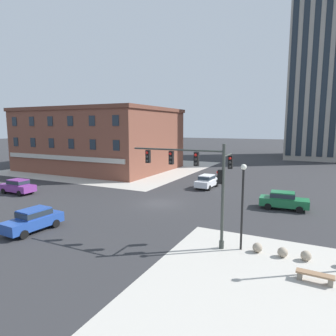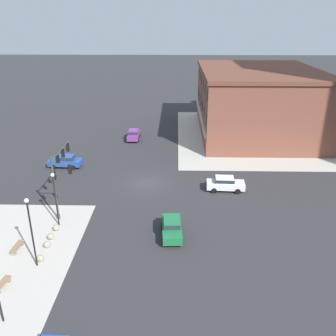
{
  "view_description": "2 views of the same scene",
  "coord_description": "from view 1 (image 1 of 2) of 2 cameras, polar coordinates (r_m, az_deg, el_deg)",
  "views": [
    {
      "loc": [
        13.78,
        -26.1,
        7.88
      ],
      "look_at": [
        0.88,
        0.12,
        3.71
      ],
      "focal_mm": 31.6,
      "sensor_mm": 36.0,
      "label": 1
    },
    {
      "loc": [
        40.89,
        3.67,
        19.04
      ],
      "look_at": [
        6.48,
        2.86,
        4.71
      ],
      "focal_mm": 39.17,
      "sensor_mm": 36.0,
      "label": 2
    }
  ],
  "objects": [
    {
      "name": "car_main_northbound_far",
      "position": [
        24.79,
        -24.53,
        -8.95
      ],
      "size": [
        2.09,
        4.5,
        1.68
      ],
      "color": "#23479E",
      "rests_on": "ground"
    },
    {
      "name": "storefront_block_near_corner",
      "position": [
        56.16,
        -12.96,
        5.47
      ],
      "size": [
        25.72,
        19.34,
        10.94
      ],
      "color": "brown",
      "rests_on": "ground"
    },
    {
      "name": "car_main_southbound_far",
      "position": [
        38.15,
        7.53,
        -2.47
      ],
      "size": [
        2.05,
        4.48,
        1.68
      ],
      "color": "silver",
      "rests_on": "ground"
    },
    {
      "name": "ground_plane",
      "position": [
        30.55,
        -1.59,
        -6.83
      ],
      "size": [
        320.0,
        320.0,
        0.0
      ],
      "primitive_type": "plane",
      "color": "#2D2D30"
    },
    {
      "name": "bollard_sphere_curb_a",
      "position": [
        20.04,
        16.87,
        -14.47
      ],
      "size": [
        0.61,
        0.61,
        0.61
      ],
      "primitive_type": "sphere",
      "color": "gray",
      "rests_on": "ground"
    },
    {
      "name": "bollard_sphere_curb_b",
      "position": [
        19.85,
        21.24,
        -14.9
      ],
      "size": [
        0.61,
        0.61,
        0.61
      ],
      "primitive_type": "sphere",
      "color": "gray",
      "rests_on": "ground"
    },
    {
      "name": "bollard_sphere_curb_c",
      "position": [
        19.89,
        25.08,
        -15.07
      ],
      "size": [
        0.61,
        0.61,
        0.61
      ],
      "primitive_type": "sphere",
      "color": "gray",
      "rests_on": "ground"
    },
    {
      "name": "traffic_signal_main",
      "position": [
        19.47,
        6.61,
        -1.54
      ],
      "size": [
        6.68,
        2.09,
        6.79
      ],
      "color": "#383D38",
      "rests_on": "ground"
    },
    {
      "name": "bench_near_signal",
      "position": [
        17.62,
        26.49,
        -18.17
      ],
      "size": [
        1.82,
        0.58,
        0.49
      ],
      "color": "#8E6B4C",
      "rests_on": "ground"
    },
    {
      "name": "sidewalk_far_corner",
      "position": [
        57.69,
        -9.94,
        0.15
      ],
      "size": [
        32.0,
        32.0,
        0.02
      ],
      "primitive_type": "cube",
      "color": "#B7B2A8",
      "rests_on": "ground"
    },
    {
      "name": "street_lamp_corner_near",
      "position": [
        19.2,
        14.19,
        -5.43
      ],
      "size": [
        0.36,
        0.36,
        5.55
      ],
      "color": "black",
      "rests_on": "ground"
    },
    {
      "name": "car_main_northbound_near",
      "position": [
        30.33,
        21.37,
        -5.72
      ],
      "size": [
        4.49,
        2.08,
        1.68
      ],
      "color": "#1E6B3D",
      "rests_on": "ground"
    },
    {
      "name": "residential_tower_skyline_right",
      "position": [
        85.16,
        28.34,
        21.65
      ],
      "size": [
        15.21,
        19.83,
        58.23
      ],
      "color": "#9E998E",
      "rests_on": "ground"
    },
    {
      "name": "car_main_southbound_near",
      "position": [
        38.91,
        -27.0,
        -3.08
      ],
      "size": [
        4.4,
        1.9,
        1.68
      ],
      "color": "#7A3389",
      "rests_on": "ground"
    }
  ]
}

